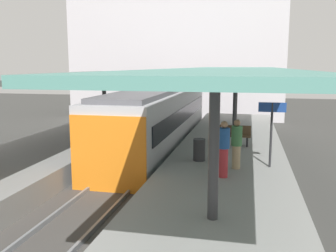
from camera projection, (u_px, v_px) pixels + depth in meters
ground_plane at (124, 184)px, 14.12m from camera, size 80.00×80.00×0.00m
platform_left at (33, 165)px, 14.84m from camera, size 4.40×28.00×1.00m
platform_right at (225, 177)px, 13.25m from camera, size 4.40×28.00×1.00m
track_ballast at (124, 181)px, 14.11m from camera, size 3.20×28.00×0.20m
rail_near_side at (106, 176)px, 14.23m from camera, size 0.08×28.00×0.14m
rail_far_side at (142, 178)px, 13.93m from camera, size 0.08×28.00×0.14m
commuter_train at (159, 118)px, 19.31m from camera, size 2.78×14.51×3.10m
canopy_left at (47, 77)px, 15.64m from camera, size 4.18×21.00×3.04m
canopy_right at (230, 72)px, 14.01m from camera, size 4.18×21.00×3.32m
platform_bench at (234, 135)px, 16.12m from camera, size 1.40×0.41×0.86m
platform_sign at (272, 120)px, 12.47m from camera, size 0.90×0.08×2.21m
litter_bin at (199, 150)px, 13.54m from camera, size 0.44×0.44×0.80m
passenger_near_bench at (237, 143)px, 12.41m from camera, size 0.36×0.36×1.67m
passenger_mid_platform at (224, 148)px, 11.43m from camera, size 0.36×0.36×1.76m
station_building_backdrop at (178, 53)px, 32.89m from camera, size 18.00×6.00×11.00m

